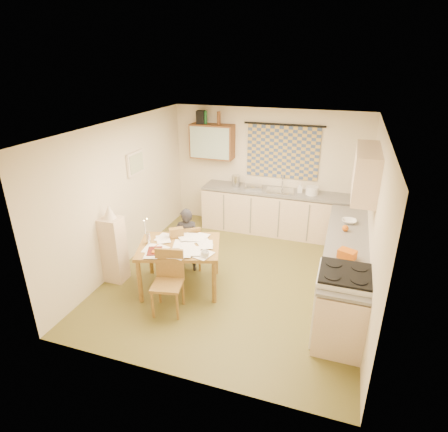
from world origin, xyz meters
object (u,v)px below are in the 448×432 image
(person, at_px, (187,240))
(shelf_stand, at_px, (114,250))
(stove, at_px, (341,306))
(chair_far, at_px, (189,255))
(counter_right, at_px, (344,269))
(counter_back, at_px, (281,213))
(dining_table, at_px, (180,266))

(person, height_order, shelf_stand, person)
(stove, relative_size, chair_far, 1.21)
(person, bearing_deg, counter_right, 159.20)
(counter_back, relative_size, chair_far, 3.95)
(chair_far, height_order, person, person)
(counter_back, distance_m, person, 2.34)
(stove, bearing_deg, person, 159.22)
(chair_far, bearing_deg, counter_back, -156.94)
(counter_right, distance_m, chair_far, 2.56)
(counter_back, height_order, person, person)
(stove, relative_size, dining_table, 0.70)
(counter_back, bearing_deg, person, -122.29)
(stove, xyz_separation_m, dining_table, (-2.44, 0.45, -0.13))
(chair_far, height_order, shelf_stand, shelf_stand)
(shelf_stand, bearing_deg, stove, -5.09)
(counter_right, height_order, chair_far, counter_right)
(stove, xyz_separation_m, chair_far, (-2.55, 1.01, -0.25))
(shelf_stand, bearing_deg, person, 33.29)
(counter_right, distance_m, person, 2.55)
(counter_right, bearing_deg, dining_table, -166.54)
(counter_back, xyz_separation_m, counter_right, (1.30, -1.91, -0.00))
(counter_right, relative_size, shelf_stand, 2.67)
(counter_back, distance_m, counter_right, 2.31)
(dining_table, relative_size, chair_far, 1.74)
(person, bearing_deg, dining_table, 78.97)
(counter_right, xyz_separation_m, stove, (-0.00, -1.04, 0.05))
(dining_table, xyz_separation_m, chair_far, (-0.10, 0.56, -0.12))
(stove, bearing_deg, counter_right, 90.00)
(counter_right, distance_m, dining_table, 2.51)
(chair_far, distance_m, person, 0.32)
(stove, distance_m, chair_far, 2.75)
(stove, height_order, chair_far, stove)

